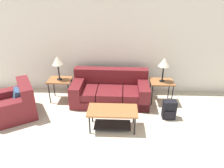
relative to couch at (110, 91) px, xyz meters
The scene contains 9 objects.
wall_back 1.22m from the couch, 78.08° to the left, with size 8.77×0.06×2.60m.
couch is the anchor object (origin of this frame).
armchair 2.35m from the couch, 160.60° to the right, with size 1.27×1.28×0.80m.
coffee_table 1.18m from the couch, 84.90° to the right, with size 1.05×0.52×0.47m.
side_table_left 1.36m from the couch, behind, with size 0.60×0.47×0.61m.
side_table_right 1.36m from the couch, ahead, with size 0.60×0.47×0.61m.
table_lamp_left 1.57m from the couch, behind, with size 0.28×0.28×0.63m.
table_lamp_right 1.57m from the couch, ahead, with size 0.28×0.28×0.63m.
backpack 1.59m from the couch, 27.75° to the right, with size 0.30×0.26×0.45m.
Camera 1 is at (0.11, -1.24, 2.77)m, focal length 32.00 mm.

